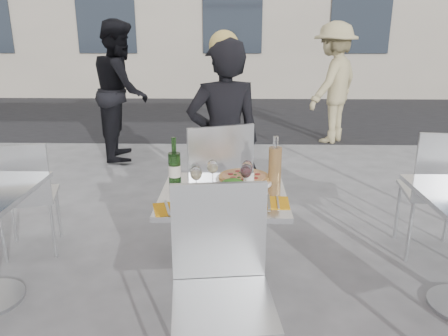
{
  "coord_description": "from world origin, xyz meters",
  "views": [
    {
      "loc": [
        0.06,
        -2.36,
        1.65
      ],
      "look_at": [
        0.0,
        0.15,
        0.85
      ],
      "focal_mm": 35.0,
      "sensor_mm": 36.0,
      "label": 1
    }
  ],
  "objects_px": {
    "wineglass_white_a": "(196,174)",
    "napkin_right": "(272,202)",
    "side_chair_lfar": "(24,190)",
    "salad_plate": "(233,187)",
    "woman_diner": "(224,143)",
    "side_chair_rfar": "(441,185)",
    "carafe": "(275,164)",
    "pedestrian_a": "(121,91)",
    "wineglass_red_b": "(247,168)",
    "chair_far": "(216,180)",
    "wine_bottle": "(175,167)",
    "wineglass_white_b": "(213,167)",
    "wineglass_red_a": "(246,172)",
    "main_table": "(223,226)",
    "chair_near": "(221,275)",
    "sugar_shaker": "(249,178)",
    "napkin_left": "(171,208)",
    "pizza_near": "(217,198)",
    "pizza_far": "(244,178)",
    "pedestrian_b": "(333,83)"
  },
  "relations": [
    {
      "from": "chair_near",
      "to": "chair_far",
      "type": "bearing_deg",
      "value": 87.1
    },
    {
      "from": "pedestrian_b",
      "to": "wineglass_white_a",
      "type": "distance_m",
      "value": 4.55
    },
    {
      "from": "side_chair_rfar",
      "to": "napkin_left",
      "type": "bearing_deg",
      "value": 32.83
    },
    {
      "from": "side_chair_lfar",
      "to": "pizza_near",
      "type": "height_order",
      "value": "side_chair_lfar"
    },
    {
      "from": "side_chair_rfar",
      "to": "napkin_right",
      "type": "height_order",
      "value": "side_chair_rfar"
    },
    {
      "from": "napkin_right",
      "to": "woman_diner",
      "type": "bearing_deg",
      "value": 107.05
    },
    {
      "from": "chair_far",
      "to": "chair_near",
      "type": "distance_m",
      "value": 1.23
    },
    {
      "from": "wineglass_red_b",
      "to": "side_chair_rfar",
      "type": "bearing_deg",
      "value": 19.7
    },
    {
      "from": "chair_far",
      "to": "salad_plate",
      "type": "distance_m",
      "value": 0.67
    },
    {
      "from": "main_table",
      "to": "pizza_near",
      "type": "xyz_separation_m",
      "value": [
        -0.03,
        -0.11,
        0.22
      ]
    },
    {
      "from": "napkin_left",
      "to": "wineglass_white_b",
      "type": "bearing_deg",
      "value": 46.88
    },
    {
      "from": "napkin_left",
      "to": "chair_near",
      "type": "bearing_deg",
      "value": -68.49
    },
    {
      "from": "side_chair_rfar",
      "to": "wineglass_white_a",
      "type": "bearing_deg",
      "value": 27.17
    },
    {
      "from": "chair_near",
      "to": "wineglass_white_b",
      "type": "relative_size",
      "value": 6.24
    },
    {
      "from": "pedestrian_b",
      "to": "salad_plate",
      "type": "distance_m",
      "value": 4.49
    },
    {
      "from": "woman_diner",
      "to": "napkin_left",
      "type": "xyz_separation_m",
      "value": [
        -0.25,
        -1.2,
        -0.05
      ]
    },
    {
      "from": "pedestrian_a",
      "to": "carafe",
      "type": "height_order",
      "value": "pedestrian_a"
    },
    {
      "from": "woman_diner",
      "to": "carafe",
      "type": "height_order",
      "value": "woman_diner"
    },
    {
      "from": "side_chair_lfar",
      "to": "napkin_right",
      "type": "height_order",
      "value": "side_chair_lfar"
    },
    {
      "from": "sugar_shaker",
      "to": "wineglass_red_b",
      "type": "xyz_separation_m",
      "value": [
        -0.01,
        0.02,
        0.06
      ]
    },
    {
      "from": "wineglass_white_a",
      "to": "napkin_right",
      "type": "xyz_separation_m",
      "value": [
        0.43,
        -0.16,
        -0.11
      ]
    },
    {
      "from": "chair_far",
      "to": "wineglass_red_b",
      "type": "bearing_deg",
      "value": 92.38
    },
    {
      "from": "wineglass_white_a",
      "to": "woman_diner",
      "type": "bearing_deg",
      "value": 81.76
    },
    {
      "from": "wineglass_red_a",
      "to": "main_table",
      "type": "bearing_deg",
      "value": -159.4
    },
    {
      "from": "chair_far",
      "to": "wineglass_white_a",
      "type": "xyz_separation_m",
      "value": [
        -0.08,
        -0.61,
        0.25
      ]
    },
    {
      "from": "side_chair_rfar",
      "to": "woman_diner",
      "type": "relative_size",
      "value": 0.62
    },
    {
      "from": "wine_bottle",
      "to": "side_chair_rfar",
      "type": "bearing_deg",
      "value": 15.33
    },
    {
      "from": "chair_near",
      "to": "side_chair_lfar",
      "type": "relative_size",
      "value": 1.1
    },
    {
      "from": "pizza_far",
      "to": "salad_plate",
      "type": "bearing_deg",
      "value": -106.35
    },
    {
      "from": "woman_diner",
      "to": "sugar_shaker",
      "type": "bearing_deg",
      "value": 86.78
    },
    {
      "from": "main_table",
      "to": "carafe",
      "type": "height_order",
      "value": "carafe"
    },
    {
      "from": "wineglass_white_b",
      "to": "sugar_shaker",
      "type": "bearing_deg",
      "value": -7.3
    },
    {
      "from": "main_table",
      "to": "salad_plate",
      "type": "xyz_separation_m",
      "value": [
        0.06,
        -0.01,
        0.25
      ]
    },
    {
      "from": "side_chair_lfar",
      "to": "salad_plate",
      "type": "bearing_deg",
      "value": 143.34
    },
    {
      "from": "pizza_far",
      "to": "wine_bottle",
      "type": "distance_m",
      "value": 0.44
    },
    {
      "from": "pedestrian_a",
      "to": "napkin_right",
      "type": "bearing_deg",
      "value": -163.99
    },
    {
      "from": "chair_far",
      "to": "salad_plate",
      "type": "relative_size",
      "value": 4.7
    },
    {
      "from": "woman_diner",
      "to": "side_chair_rfar",
      "type": "bearing_deg",
      "value": 153.82
    },
    {
      "from": "wineglass_white_b",
      "to": "chair_far",
      "type": "bearing_deg",
      "value": 90.5
    },
    {
      "from": "side_chair_lfar",
      "to": "salad_plate",
      "type": "distance_m",
      "value": 1.67
    },
    {
      "from": "salad_plate",
      "to": "wineglass_white_a",
      "type": "relative_size",
      "value": 1.4
    },
    {
      "from": "wineglass_red_a",
      "to": "woman_diner",
      "type": "bearing_deg",
      "value": 99.41
    },
    {
      "from": "napkin_right",
      "to": "wineglass_white_a",
      "type": "bearing_deg",
      "value": 162.25
    },
    {
      "from": "sugar_shaker",
      "to": "wineglass_white_b",
      "type": "height_order",
      "value": "wineglass_white_b"
    },
    {
      "from": "napkin_left",
      "to": "chair_far",
      "type": "bearing_deg",
      "value": 61.88
    },
    {
      "from": "napkin_right",
      "to": "wine_bottle",
      "type": "bearing_deg",
      "value": 156.57
    },
    {
      "from": "pizza_far",
      "to": "side_chair_lfar",
      "type": "bearing_deg",
      "value": 166.53
    },
    {
      "from": "chair_near",
      "to": "napkin_right",
      "type": "bearing_deg",
      "value": 53.62
    },
    {
      "from": "wineglass_white_a",
      "to": "wineglass_white_b",
      "type": "xyz_separation_m",
      "value": [
        0.09,
        0.13,
        0.0
      ]
    },
    {
      "from": "pedestrian_b",
      "to": "wineglass_white_a",
      "type": "bearing_deg",
      "value": 15.52
    }
  ]
}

